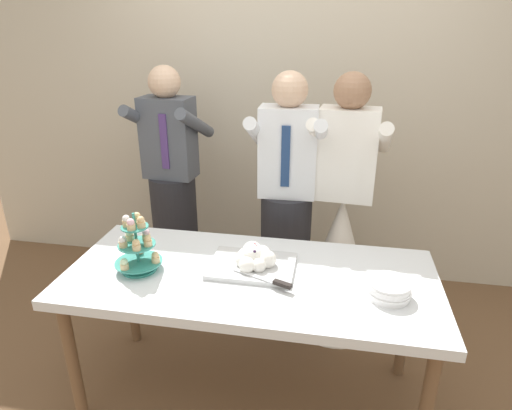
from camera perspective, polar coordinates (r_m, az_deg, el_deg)
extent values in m
plane|color=brown|center=(2.66, -0.68, -23.27)|extent=(8.00, 8.00, 0.00)
cube|color=beige|center=(3.34, 4.23, 14.68)|extent=(5.20, 0.10, 2.90)
cube|color=silver|center=(2.18, -0.77, -9.41)|extent=(1.80, 0.80, 0.05)
cylinder|color=brown|center=(2.45, -22.59, -18.50)|extent=(0.06, 0.06, 0.72)
cylinder|color=brown|center=(2.89, -15.90, -10.71)|extent=(0.06, 0.06, 0.72)
cylinder|color=brown|center=(2.67, 18.80, -14.09)|extent=(0.06, 0.06, 0.72)
cylinder|color=teal|center=(2.27, -14.84, -7.97)|extent=(0.17, 0.17, 0.01)
cylinder|color=teal|center=(2.20, -15.22, -4.67)|extent=(0.01, 0.01, 0.31)
cylinder|color=teal|center=(2.25, -14.94, -7.11)|extent=(0.23, 0.23, 0.01)
cylinder|color=#D1B784|center=(2.21, -12.86, -6.91)|extent=(0.04, 0.04, 0.03)
sphere|color=#D6B27A|center=(2.20, -12.91, -6.37)|extent=(0.04, 0.04, 0.04)
cylinder|color=#D1B784|center=(2.32, -14.89, -5.70)|extent=(0.04, 0.04, 0.03)
sphere|color=beige|center=(2.31, -14.95, -5.17)|extent=(0.04, 0.04, 0.04)
cylinder|color=#D1B784|center=(2.19, -16.65, -7.62)|extent=(0.04, 0.04, 0.03)
sphere|color=beige|center=(2.18, -16.72, -7.07)|extent=(0.04, 0.04, 0.04)
cylinder|color=teal|center=(2.21, -15.18, -4.96)|extent=(0.18, 0.18, 0.01)
cylinder|color=#D1B784|center=(2.17, -13.81, -4.80)|extent=(0.04, 0.04, 0.03)
sphere|color=#D6B27A|center=(2.16, -13.87, -4.24)|extent=(0.04, 0.04, 0.04)
cylinder|color=#D1B784|center=(2.23, -14.02, -4.00)|extent=(0.04, 0.04, 0.03)
sphere|color=#EAB7C6|center=(2.22, -14.08, -3.45)|extent=(0.04, 0.04, 0.04)
cylinder|color=#D1B784|center=(2.25, -16.03, -4.04)|extent=(0.04, 0.04, 0.03)
sphere|color=beige|center=(2.24, -16.10, -3.49)|extent=(0.04, 0.04, 0.04)
cylinder|color=#D1B784|center=(2.19, -16.81, -4.86)|extent=(0.04, 0.04, 0.03)
sphere|color=white|center=(2.18, -16.88, -4.31)|extent=(0.04, 0.04, 0.04)
cylinder|color=#D1B784|center=(2.14, -15.20, -5.30)|extent=(0.04, 0.04, 0.03)
sphere|color=#D6B27A|center=(2.13, -15.26, -4.74)|extent=(0.04, 0.04, 0.04)
cylinder|color=teal|center=(2.16, -15.44, -2.73)|extent=(0.13, 0.13, 0.01)
cylinder|color=#D1B784|center=(2.14, -14.64, -2.45)|extent=(0.04, 0.04, 0.03)
sphere|color=#D6B27A|center=(2.13, -14.70, -1.86)|extent=(0.04, 0.04, 0.04)
cylinder|color=#D1B784|center=(2.19, -15.11, -1.92)|extent=(0.04, 0.04, 0.03)
sphere|color=#D6B27A|center=(2.18, -15.17, -1.35)|extent=(0.04, 0.04, 0.04)
cylinder|color=#D1B784|center=(2.17, -16.40, -2.28)|extent=(0.04, 0.04, 0.03)
sphere|color=white|center=(2.16, -16.47, -1.70)|extent=(0.04, 0.04, 0.04)
cylinder|color=#D1B784|center=(2.13, -15.86, -2.73)|extent=(0.04, 0.04, 0.03)
sphere|color=#EAB7C6|center=(2.12, -15.93, -2.15)|extent=(0.04, 0.04, 0.04)
cube|color=silver|center=(2.21, -0.42, -7.90)|extent=(0.42, 0.31, 0.02)
sphere|color=white|center=(2.17, 1.42, -7.06)|extent=(0.09, 0.09, 0.09)
sphere|color=white|center=(2.22, 0.74, -6.40)|extent=(0.09, 0.09, 0.09)
sphere|color=white|center=(2.24, -0.49, -5.97)|extent=(0.10, 0.10, 0.10)
sphere|color=white|center=(2.21, -1.38, -6.63)|extent=(0.08, 0.08, 0.08)
sphere|color=white|center=(2.18, -1.60, -7.15)|extent=(0.08, 0.08, 0.08)
sphere|color=white|center=(2.13, -1.16, -7.81)|extent=(0.08, 0.08, 0.08)
sphere|color=white|center=(2.14, 0.37, -7.80)|extent=(0.07, 0.07, 0.07)
sphere|color=white|center=(2.18, -0.43, -6.61)|extent=(0.11, 0.11, 0.11)
sphere|color=#DB474C|center=(2.20, -0.04, -5.35)|extent=(0.02, 0.02, 0.02)
sphere|color=#DB474C|center=(2.22, -0.32, -5.11)|extent=(0.02, 0.02, 0.02)
sphere|color=#2D1938|center=(2.16, 0.14, -5.84)|extent=(0.02, 0.02, 0.02)
sphere|color=#2D1938|center=(2.13, -0.21, -6.09)|extent=(0.02, 0.02, 0.02)
cube|color=silver|center=(2.10, -0.21, -9.17)|extent=(0.22, 0.10, 0.00)
cube|color=black|center=(2.03, 3.45, -10.18)|extent=(0.09, 0.06, 0.02)
cylinder|color=white|center=(2.09, 16.65, -11.13)|extent=(0.19, 0.19, 0.01)
cylinder|color=white|center=(2.08, 16.71, -10.87)|extent=(0.19, 0.19, 0.01)
cylinder|color=white|center=(2.07, 16.85, -10.70)|extent=(0.19, 0.19, 0.01)
cylinder|color=white|center=(2.07, 16.82, -10.34)|extent=(0.19, 0.19, 0.01)
cylinder|color=white|center=(2.06, 16.72, -10.11)|extent=(0.19, 0.19, 0.01)
cylinder|color=white|center=(2.06, 16.82, -9.88)|extent=(0.19, 0.19, 0.01)
cylinder|color=white|center=(2.05, 16.89, -9.57)|extent=(0.19, 0.19, 0.01)
cylinder|color=#232328|center=(2.93, 3.77, -7.01)|extent=(0.32, 0.32, 0.92)
cube|color=white|center=(2.65, 4.17, 6.85)|extent=(0.35, 0.21, 0.54)
sphere|color=#D8B293|center=(2.58, 4.41, 14.68)|extent=(0.21, 0.21, 0.21)
cylinder|color=white|center=(2.64, 0.01, 9.30)|extent=(0.09, 0.49, 0.28)
cylinder|color=white|center=(2.61, 8.37, 8.91)|extent=(0.09, 0.49, 0.28)
cube|color=navy|center=(2.55, 3.83, 6.23)|extent=(0.05, 0.01, 0.36)
cone|color=white|center=(2.93, 10.60, -7.41)|extent=(0.56, 0.56, 0.92)
cube|color=white|center=(2.65, 11.73, 6.42)|extent=(0.36, 0.23, 0.54)
sphere|color=#997054|center=(2.57, 12.38, 14.24)|extent=(0.21, 0.21, 0.21)
cylinder|color=white|center=(2.64, 7.99, 9.04)|extent=(0.12, 0.49, 0.28)
cylinder|color=white|center=(2.62, 16.33, 8.25)|extent=(0.12, 0.49, 0.28)
cylinder|color=#232328|center=(3.28, -10.28, -3.94)|extent=(0.32, 0.32, 0.92)
cube|color=#4C515B|center=(3.03, -11.23, 8.51)|extent=(0.36, 0.23, 0.54)
sphere|color=#D8B293|center=(2.97, -11.78, 15.34)|extent=(0.21, 0.21, 0.21)
cylinder|color=#4C515B|center=(3.09, -14.42, 10.56)|extent=(0.12, 0.49, 0.28)
cylinder|color=#4C515B|center=(2.93, -7.80, 10.40)|extent=(0.12, 0.49, 0.28)
cube|color=#4C3372|center=(2.93, -11.80, 7.99)|extent=(0.05, 0.02, 0.36)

